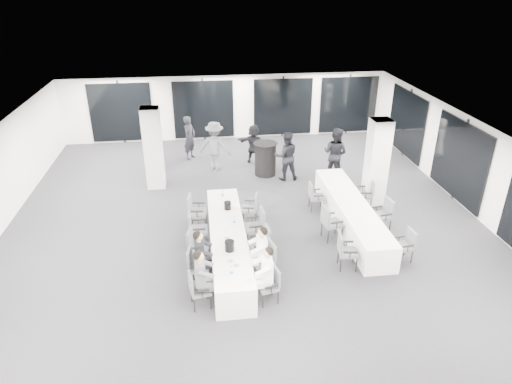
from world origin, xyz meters
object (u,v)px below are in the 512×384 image
at_px(standing_guest_h, 335,150).
at_px(chair_main_left_far, 195,210).
at_px(chair_side_right_mid, 384,213).
at_px(standing_guest_a, 189,135).
at_px(chair_main_right_mid, 262,243).
at_px(standing_guest_g, 151,147).
at_px(chair_side_right_far, 367,192).
at_px(ice_bucket_near, 230,246).
at_px(chair_main_left_fourth, 195,227).
at_px(chair_side_left_mid, 330,221).
at_px(ice_bucket_far, 228,205).
at_px(chair_side_right_near, 406,243).
at_px(banquet_table_main, 228,243).
at_px(standing_guest_f, 254,141).
at_px(chair_side_left_far, 314,195).
at_px(standing_guest_e, 374,138).
at_px(cocktail_table, 265,159).
at_px(chair_side_left_near, 345,250).
at_px(banquet_table_side, 351,214).
at_px(standing_guest_b, 286,153).
at_px(chair_main_left_mid, 196,245).
at_px(chair_main_right_far, 252,207).
at_px(standing_guest_c, 215,143).
at_px(chair_main_left_second, 196,264).
at_px(chair_main_right_near, 271,283).
at_px(chair_main_right_second, 266,258).
at_px(chair_main_left_near, 197,288).
at_px(chair_main_right_fourth, 257,224).

bearing_deg(standing_guest_h, chair_main_left_far, 73.95).
bearing_deg(chair_side_right_mid, standing_guest_a, 30.99).
distance_m(chair_main_right_mid, standing_guest_g, 7.15).
height_order(chair_side_right_far, ice_bucket_near, ice_bucket_near).
bearing_deg(chair_main_left_fourth, chair_side_right_far, 106.09).
xyz_separation_m(chair_side_left_mid, ice_bucket_far, (-2.76, 0.72, 0.29)).
bearing_deg(chair_main_right_mid, chair_side_right_near, -100.67).
height_order(banquet_table_main, standing_guest_f, standing_guest_f).
bearing_deg(chair_main_left_far, chair_side_left_far, 106.21).
bearing_deg(standing_guest_e, standing_guest_h, 103.59).
xyz_separation_m(cocktail_table, chair_main_left_far, (-2.58, -3.58, -0.04)).
bearing_deg(standing_guest_e, chair_side_left_near, 130.67).
xyz_separation_m(banquet_table_side, chair_main_left_fourth, (-4.52, -0.51, 0.19)).
bearing_deg(standing_guest_b, chair_main_left_mid, 56.93).
xyz_separation_m(chair_main_right_mid, ice_bucket_far, (-0.75, 1.63, 0.29)).
xyz_separation_m(chair_main_left_far, ice_bucket_far, (0.92, -0.40, 0.28)).
relative_size(chair_main_right_far, standing_guest_c, 0.44).
xyz_separation_m(chair_side_right_near, chair_side_right_far, (0.01, 2.95, 0.05)).
distance_m(chair_main_left_fourth, chair_main_right_mid, 1.97).
height_order(chair_main_right_far, standing_guest_b, standing_guest_b).
relative_size(banquet_table_main, banquet_table_side, 1.00).
relative_size(chair_main_left_second, standing_guest_g, 0.50).
height_order(chair_main_right_near, ice_bucket_near, ice_bucket_near).
distance_m(chair_main_left_second, chair_main_right_mid, 1.80).
bearing_deg(ice_bucket_near, standing_guest_f, 78.48).
distance_m(chair_main_left_second, chair_main_right_second, 1.67).
height_order(banquet_table_main, standing_guest_c, standing_guest_c).
distance_m(chair_main_left_near, standing_guest_g, 8.05).
distance_m(chair_main_right_fourth, standing_guest_g, 6.31).
distance_m(chair_main_right_near, standing_guest_f, 8.40).
distance_m(chair_main_left_near, standing_guest_a, 9.09).
relative_size(chair_main_left_far, standing_guest_e, 0.57).
relative_size(chair_main_left_far, chair_side_left_near, 1.09).
height_order(chair_main_left_near, standing_guest_f, standing_guest_f).
bearing_deg(ice_bucket_far, chair_main_left_near, -106.17).
distance_m(chair_main_left_second, standing_guest_b, 6.62).
distance_m(chair_main_right_second, standing_guest_e, 9.01).
bearing_deg(chair_side_left_far, cocktail_table, -157.66).
relative_size(chair_main_left_second, ice_bucket_near, 3.73).
bearing_deg(chair_main_left_fourth, chair_main_left_near, 0.21).
relative_size(banquet_table_side, chair_side_left_near, 5.37).
bearing_deg(standing_guest_c, chair_main_right_fourth, 118.42).
bearing_deg(chair_side_left_mid, chair_side_left_near, -9.85).
relative_size(banquet_table_main, standing_guest_b, 2.48).
bearing_deg(chair_main_left_far, chair_side_right_far, 102.36).
bearing_deg(chair_main_left_fourth, standing_guest_h, 128.28).
relative_size(chair_side_left_near, standing_guest_g, 0.48).
bearing_deg(chair_side_right_mid, standing_guest_h, -4.49).
height_order(chair_main_right_fourth, standing_guest_g, standing_guest_g).
bearing_deg(chair_side_right_mid, banquet_table_main, 89.65).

